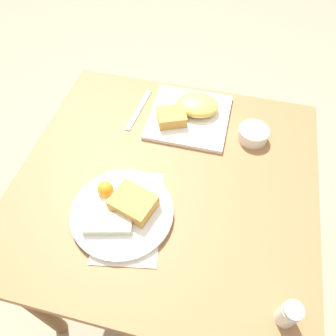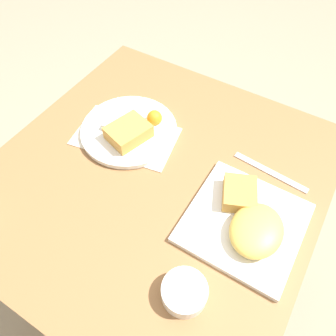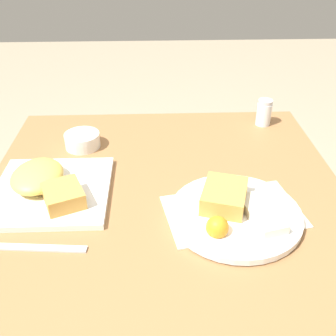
# 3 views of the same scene
# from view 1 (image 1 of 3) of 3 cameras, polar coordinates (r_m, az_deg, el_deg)

# --- Properties ---
(ground_plane) EXTENTS (8.00, 8.00, 0.00)m
(ground_plane) POSITION_cam_1_polar(r_m,az_deg,el_deg) (1.59, -0.19, -16.92)
(ground_plane) COLOR gray
(dining_table) EXTENTS (0.85, 0.83, 0.73)m
(dining_table) POSITION_cam_1_polar(r_m,az_deg,el_deg) (1.02, -0.28, -4.87)
(dining_table) COLOR olive
(dining_table) RESTS_ON ground_plane
(menu_card) EXTENTS (0.22, 0.31, 0.00)m
(menu_card) POSITION_cam_1_polar(r_m,az_deg,el_deg) (0.88, -6.76, -8.16)
(menu_card) COLOR beige
(menu_card) RESTS_ON dining_table
(plate_square_near) EXTENTS (0.26, 0.26, 0.06)m
(plate_square_near) POSITION_cam_1_polar(r_m,az_deg,el_deg) (1.09, 3.84, 9.65)
(plate_square_near) COLOR white
(plate_square_near) RESTS_ON dining_table
(plate_oval_far) EXTENTS (0.27, 0.27, 0.05)m
(plate_oval_far) POSITION_cam_1_polar(r_m,az_deg,el_deg) (0.87, -7.90, -7.25)
(plate_oval_far) COLOR white
(plate_oval_far) RESTS_ON menu_card
(sauce_ramekin) EXTENTS (0.09, 0.09, 0.04)m
(sauce_ramekin) POSITION_cam_1_polar(r_m,az_deg,el_deg) (1.06, 14.61, 5.78)
(sauce_ramekin) COLOR white
(sauce_ramekin) RESTS_ON dining_table
(salt_shaker) EXTENTS (0.04, 0.04, 0.08)m
(salt_shaker) POSITION_cam_1_polar(r_m,az_deg,el_deg) (0.80, 20.18, -22.87)
(salt_shaker) COLOR white
(salt_shaker) RESTS_ON dining_table
(butter_knife) EXTENTS (0.03, 0.20, 0.00)m
(butter_knife) POSITION_cam_1_polar(r_m,az_deg,el_deg) (1.13, -5.06, 10.13)
(butter_knife) COLOR silver
(butter_knife) RESTS_ON dining_table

